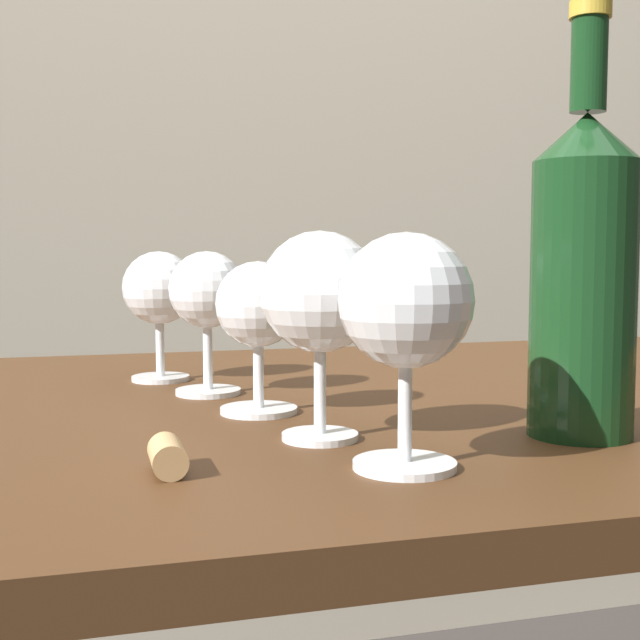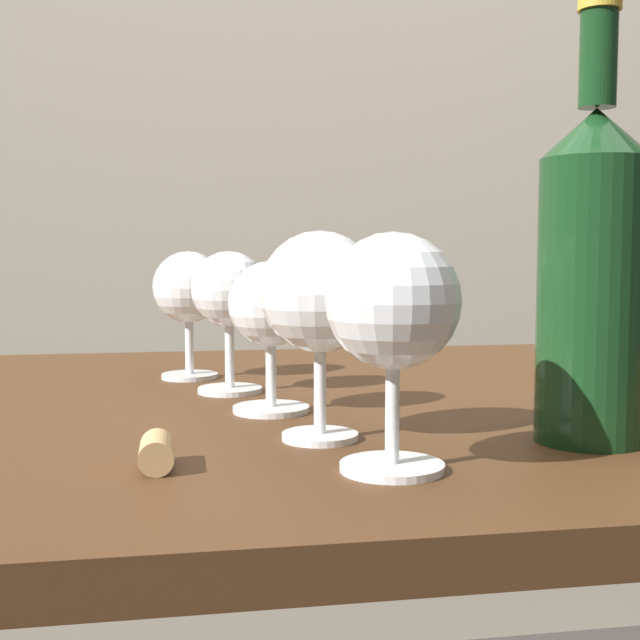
{
  "view_description": "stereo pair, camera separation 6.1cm",
  "coord_description": "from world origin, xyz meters",
  "views": [
    {
      "loc": [
        -0.29,
        -0.75,
        0.91
      ],
      "look_at": [
        -0.12,
        -0.17,
        0.85
      ],
      "focal_mm": 47.23,
      "sensor_mm": 36.0,
      "label": 1
    },
    {
      "loc": [
        -0.23,
        -0.76,
        0.91
      ],
      "look_at": [
        -0.12,
        -0.17,
        0.85
      ],
      "focal_mm": 47.23,
      "sensor_mm": 36.0,
      "label": 2
    }
  ],
  "objects": [
    {
      "name": "back_wall",
      "position": [
        0.0,
        1.07,
        1.3
      ],
      "size": [
        5.0,
        0.08,
        2.6
      ],
      "primitive_type": "cube",
      "color": "#B2A893",
      "rests_on": "ground_plane"
    },
    {
      "name": "dining_table",
      "position": [
        0.0,
        0.0,
        0.66
      ],
      "size": [
        1.32,
        0.77,
        0.77
      ],
      "color": "#472B16",
      "rests_on": "ground_plane"
    },
    {
      "name": "wine_glass_cabernet",
      "position": [
        -0.09,
        -0.26,
        0.87
      ],
      "size": [
        0.09,
        0.09,
        0.15
      ],
      "color": "white",
      "rests_on": "dining_table"
    },
    {
      "name": "wine_glass_pinot",
      "position": [
        -0.12,
        -0.17,
        0.87
      ],
      "size": [
        0.09,
        0.09,
        0.15
      ],
      "color": "white",
      "rests_on": "dining_table"
    },
    {
      "name": "wine_glass_rose",
      "position": [
        -0.15,
        -0.06,
        0.86
      ],
      "size": [
        0.07,
        0.07,
        0.13
      ],
      "color": "white",
      "rests_on": "dining_table"
    },
    {
      "name": "wine_glass_chardonnay",
      "position": [
        -0.17,
        0.05,
        0.86
      ],
      "size": [
        0.07,
        0.07,
        0.14
      ],
      "color": "white",
      "rests_on": "dining_table"
    },
    {
      "name": "wine_glass_amber",
      "position": [
        -0.21,
        0.14,
        0.86
      ],
      "size": [
        0.08,
        0.08,
        0.14
      ],
      "color": "white",
      "rests_on": "dining_table"
    },
    {
      "name": "wine_bottle",
      "position": [
        0.07,
        -0.21,
        0.89
      ],
      "size": [
        0.08,
        0.08,
        0.32
      ],
      "color": "#143819",
      "rests_on": "dining_table"
    },
    {
      "name": "cork",
      "position": [
        -0.24,
        -0.23,
        0.78
      ],
      "size": [
        0.02,
        0.04,
        0.02
      ],
      "primitive_type": "cylinder",
      "rotation": [
        1.57,
        0.0,
        0.0
      ],
      "color": "tan",
      "rests_on": "dining_table"
    }
  ]
}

